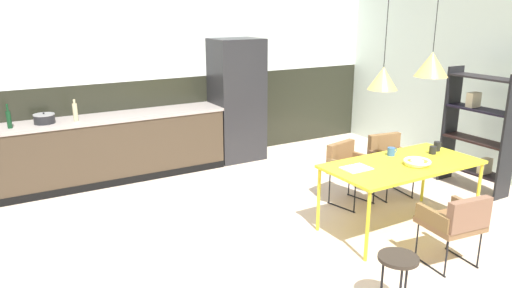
# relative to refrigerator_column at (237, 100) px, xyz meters

# --- Properties ---
(ground_plane) EXTENTS (9.26, 9.26, 0.00)m
(ground_plane) POSITION_rel_refrigerator_column_xyz_m (-0.69, -3.14, -0.95)
(ground_plane) COLOR beige
(back_wall_splashback_dark) EXTENTS (6.95, 0.12, 1.33)m
(back_wall_splashback_dark) POSITION_rel_refrigerator_column_xyz_m (-0.69, 0.36, -0.29)
(back_wall_splashback_dark) COLOR black
(back_wall_splashback_dark) RESTS_ON ground
(back_wall_panel_upper) EXTENTS (6.95, 0.12, 1.33)m
(back_wall_panel_upper) POSITION_rel_refrigerator_column_xyz_m (-0.69, 0.36, 1.04)
(back_wall_panel_upper) COLOR silver
(back_wall_panel_upper) RESTS_ON back_wall_splashback_dark
(kitchen_counter) EXTENTS (3.65, 0.63, 0.92)m
(kitchen_counter) POSITION_rel_refrigerator_column_xyz_m (-2.21, -0.00, -0.49)
(kitchen_counter) COLOR #3D3023
(kitchen_counter) RESTS_ON ground
(refrigerator_column) EXTENTS (0.76, 0.60, 1.90)m
(refrigerator_column) POSITION_rel_refrigerator_column_xyz_m (0.00, 0.00, 0.00)
(refrigerator_column) COLOR #232326
(refrigerator_column) RESTS_ON ground
(dining_table) EXTENTS (1.72, 0.84, 0.75)m
(dining_table) POSITION_rel_refrigerator_column_xyz_m (0.35, -3.13, -0.24)
(dining_table) COLOR gold
(dining_table) RESTS_ON ground
(armchair_facing_counter) EXTENTS (0.57, 0.56, 0.75)m
(armchair_facing_counter) POSITION_rel_refrigerator_column_xyz_m (0.33, -2.30, -0.45)
(armchair_facing_counter) COLOR brown
(armchair_facing_counter) RESTS_ON ground
(armchair_by_stool) EXTENTS (0.54, 0.52, 0.73)m
(armchair_by_stool) POSITION_rel_refrigerator_column_xyz_m (0.16, -4.00, -0.47)
(armchair_by_stool) COLOR brown
(armchair_by_stool) RESTS_ON ground
(armchair_head_of_table) EXTENTS (0.54, 0.53, 0.78)m
(armchair_head_of_table) POSITION_rel_refrigerator_column_xyz_m (0.97, -2.34, -0.45)
(armchair_head_of_table) COLOR brown
(armchair_head_of_table) RESTS_ON ground
(fruit_bowl) EXTENTS (0.29, 0.29, 0.06)m
(fruit_bowl) POSITION_rel_refrigerator_column_xyz_m (0.42, -3.27, -0.16)
(fruit_bowl) COLOR silver
(fruit_bowl) RESTS_ON dining_table
(open_book) EXTENTS (0.29, 0.22, 0.02)m
(open_book) POSITION_rel_refrigerator_column_xyz_m (-0.21, -3.03, -0.19)
(open_book) COLOR white
(open_book) RESTS_ON dining_table
(mug_glass_clear) EXTENTS (0.13, 0.08, 0.11)m
(mug_glass_clear) POSITION_rel_refrigerator_column_xyz_m (1.04, -3.01, -0.14)
(mug_glass_clear) COLOR black
(mug_glass_clear) RESTS_ON dining_table
(mug_wide_latte) EXTENTS (0.12, 0.08, 0.09)m
(mug_wide_latte) POSITION_rel_refrigerator_column_xyz_m (0.90, -3.07, -0.15)
(mug_wide_latte) COLOR black
(mug_wide_latte) RESTS_ON dining_table
(mug_dark_espresso) EXTENTS (0.13, 0.08, 0.09)m
(mug_dark_espresso) POSITION_rel_refrigerator_column_xyz_m (0.44, -2.88, -0.15)
(mug_dark_espresso) COLOR #335B93
(mug_dark_espresso) RESTS_ON dining_table
(cooking_pot) EXTENTS (0.26, 0.26, 0.15)m
(cooking_pot) POSITION_rel_refrigerator_column_xyz_m (-2.81, -0.01, 0.03)
(cooking_pot) COLOR black
(cooking_pot) RESTS_ON kitchen_counter
(bottle_oil_tall) EXTENTS (0.06, 0.06, 0.31)m
(bottle_oil_tall) POSITION_rel_refrigerator_column_xyz_m (-3.21, -0.07, 0.09)
(bottle_oil_tall) COLOR #0F3319
(bottle_oil_tall) RESTS_ON kitchen_counter
(bottle_spice_small) EXTENTS (0.06, 0.06, 0.29)m
(bottle_spice_small) POSITION_rel_refrigerator_column_xyz_m (-2.43, -0.08, 0.09)
(bottle_spice_small) COLOR tan
(bottle_spice_small) RESTS_ON kitchen_counter
(side_stool) EXTENTS (0.32, 0.32, 0.49)m
(side_stool) POSITION_rel_refrigerator_column_xyz_m (-0.82, -4.23, -0.51)
(side_stool) COLOR #2D261E
(side_stool) RESTS_ON ground
(open_shelf_unit) EXTENTS (0.30, 0.90, 1.60)m
(open_shelf_unit) POSITION_rel_refrigerator_column_xyz_m (2.11, -2.77, -0.12)
(open_shelf_unit) COLOR black
(open_shelf_unit) RESTS_ON ground
(pendant_lamp_over_table_near) EXTENTS (0.30, 0.30, 1.03)m
(pendant_lamp_over_table_near) POSITION_rel_refrigerator_column_xyz_m (0.01, -3.10, 0.73)
(pendant_lamp_over_table_near) COLOR black
(pendant_lamp_over_table_far) EXTENTS (0.35, 0.35, 0.95)m
(pendant_lamp_over_table_far) POSITION_rel_refrigerator_column_xyz_m (0.69, -3.10, 0.83)
(pendant_lamp_over_table_far) COLOR black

